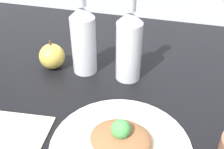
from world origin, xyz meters
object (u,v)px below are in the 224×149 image
at_px(plated_food, 121,139).
at_px(cider_bottle_left, 83,38).
at_px(plate, 120,147).
at_px(apple, 52,56).
at_px(cider_bottle_right, 129,44).

distance_m(plated_food, cider_bottle_left, 0.30).
xyz_separation_m(plate, apple, (-0.26, 0.23, 0.03)).
distance_m(plate, apple, 0.35).
bearing_deg(cider_bottle_left, plate, -56.11).
xyz_separation_m(plate, cider_bottle_right, (-0.04, 0.24, 0.09)).
relative_size(plate, cider_bottle_right, 1.09).
xyz_separation_m(cider_bottle_left, cider_bottle_right, (0.12, 0.00, 0.00)).
bearing_deg(plated_food, plate, -90.00).
bearing_deg(apple, cider_bottle_right, 2.79).
distance_m(plate, plated_food, 0.02).
distance_m(plate, cider_bottle_left, 0.31).
height_order(plate, cider_bottle_left, cider_bottle_left).
relative_size(plated_food, cider_bottle_right, 0.75).
xyz_separation_m(plated_food, cider_bottle_right, (-0.04, 0.24, 0.07)).
bearing_deg(cider_bottle_left, cider_bottle_right, 0.00).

